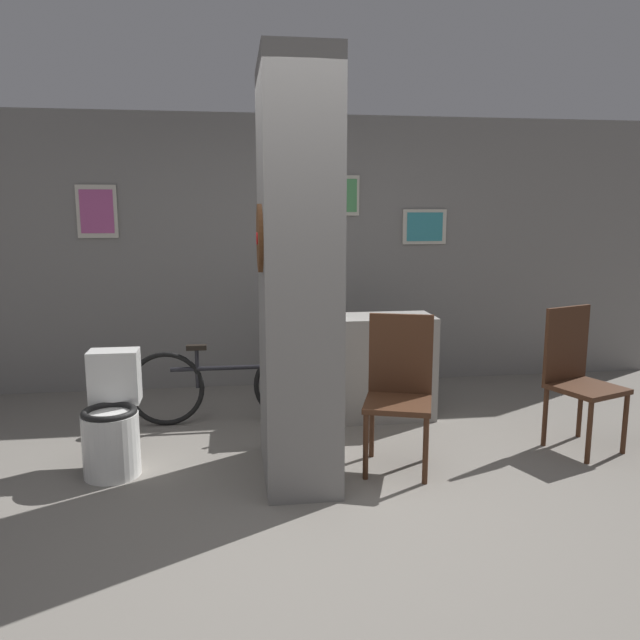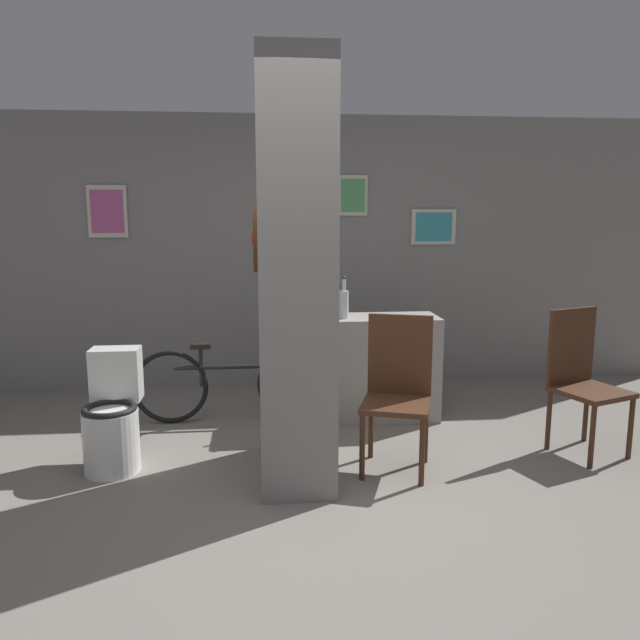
% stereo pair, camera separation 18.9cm
% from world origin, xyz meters
% --- Properties ---
extents(ground_plane, '(14.00, 14.00, 0.00)m').
position_xyz_m(ground_plane, '(0.00, 0.00, 0.00)').
color(ground_plane, slate).
extents(wall_back, '(8.00, 0.09, 2.60)m').
position_xyz_m(wall_back, '(0.00, 2.63, 1.30)').
color(wall_back, gray).
rests_on(wall_back, ground_plane).
extents(pillar_center, '(0.49, 0.92, 2.60)m').
position_xyz_m(pillar_center, '(0.02, 0.46, 1.30)').
color(pillar_center, gray).
rests_on(pillar_center, ground_plane).
extents(counter_shelf, '(1.11, 0.44, 0.86)m').
position_xyz_m(counter_shelf, '(0.69, 1.50, 0.43)').
color(counter_shelf, gray).
rests_on(counter_shelf, ground_plane).
extents(toilet, '(0.36, 0.52, 0.78)m').
position_xyz_m(toilet, '(-1.20, 0.65, 0.33)').
color(toilet, white).
rests_on(toilet, ground_plane).
extents(chair_near_pillar, '(0.55, 0.55, 1.02)m').
position_xyz_m(chair_near_pillar, '(0.70, 0.49, 0.55)').
color(chair_near_pillar, '#422616').
rests_on(chair_near_pillar, ground_plane).
extents(chair_by_doorway, '(0.56, 0.56, 1.02)m').
position_xyz_m(chair_by_doorway, '(2.07, 0.65, 0.55)').
color(chair_by_doorway, '#422616').
rests_on(chair_by_doorway, ground_plane).
extents(bicycle, '(1.61, 0.42, 0.66)m').
position_xyz_m(bicycle, '(-0.43, 1.51, 0.32)').
color(bicycle, black).
rests_on(bicycle, ground_plane).
extents(bottle_tall, '(0.08, 0.08, 0.34)m').
position_xyz_m(bottle_tall, '(0.46, 1.44, 0.98)').
color(bottle_tall, silver).
rests_on(bottle_tall, counter_shelf).
extents(bottle_short, '(0.07, 0.07, 0.29)m').
position_xyz_m(bottle_short, '(0.35, 1.51, 0.96)').
color(bottle_short, '#267233').
rests_on(bottle_short, counter_shelf).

